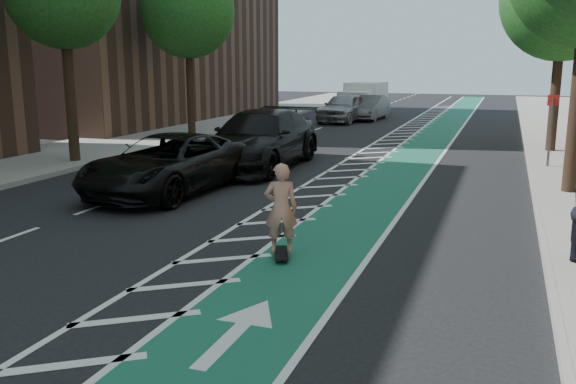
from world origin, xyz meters
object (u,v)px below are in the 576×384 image
at_px(suv_far, 259,139).
at_px(suv_near, 169,164).
at_px(skateboarder, 281,208).
at_px(barrel_a, 226,161).

bearing_deg(suv_far, suv_near, -100.17).
relative_size(skateboarder, barrel_a, 2.06).
bearing_deg(barrel_a, suv_far, 66.59).
xyz_separation_m(skateboarder, suv_near, (-4.88, 4.35, -0.15)).
relative_size(skateboarder, suv_near, 0.29).
bearing_deg(barrel_a, skateboarder, -58.26).
distance_m(suv_far, barrel_a, 1.61).
bearing_deg(skateboarder, barrel_a, -80.14).
height_order(skateboarder, barrel_a, skateboarder).
distance_m(suv_near, barrel_a, 3.25).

